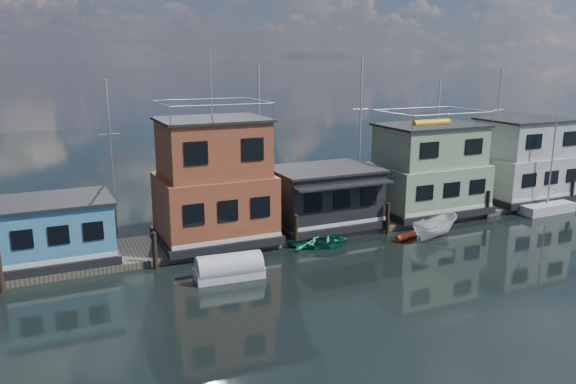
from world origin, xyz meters
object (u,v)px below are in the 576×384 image
tarp_runabout (229,269)px  houseboat_dark (324,196)px  motorboat (435,227)px  red_kayak (410,235)px  houseboat_blue (57,230)px  houseboat_white (525,161)px  dinghy_teal (318,240)px  day_sailer (547,207)px  houseboat_green (428,170)px  houseboat_red (214,183)px

tarp_runabout → houseboat_dark: bearing=37.2°
tarp_runabout → motorboat: bearing=7.8°
houseboat_dark → red_kayak: houseboat_dark is taller
houseboat_blue → houseboat_white: 36.52m
tarp_runabout → motorboat: motorboat is taller
dinghy_teal → day_sailer: bearing=-63.1°
day_sailer → tarp_runabout: day_sailer is taller
houseboat_green → tarp_runabout: (-18.06, -5.97, -2.98)m
houseboat_red → day_sailer: bearing=-7.5°
houseboat_green → houseboat_blue: bearing=-180.0°
red_kayak → dinghy_teal: dinghy_teal is taller
houseboat_dark → houseboat_white: size_ratio=0.88×
red_kayak → day_sailer: (13.66, 0.82, 0.22)m
red_kayak → day_sailer: day_sailer is taller
houseboat_white → day_sailer: day_sailer is taller
houseboat_green → houseboat_white: houseboat_green is taller
tarp_runabout → houseboat_white: bearing=16.0°
day_sailer → tarp_runabout: size_ratio=1.92×
houseboat_blue → tarp_runabout: 10.47m
houseboat_blue → houseboat_white: houseboat_white is taller
houseboat_dark → houseboat_white: (19.00, 0.02, 1.12)m
houseboat_red → houseboat_green: bearing=0.0°
houseboat_red → houseboat_green: (17.00, 0.00, -0.55)m
houseboat_green → red_kayak: houseboat_green is taller
red_kayak → dinghy_teal: bearing=152.0°
houseboat_dark → day_sailer: day_sailer is taller
houseboat_dark → tarp_runabout: houseboat_dark is taller
houseboat_blue → houseboat_white: size_ratio=0.76×
houseboat_green → day_sailer: day_sailer is taller
houseboat_red → motorboat: (13.84, -4.97, -3.33)m
red_kayak → dinghy_teal: (-6.48, 1.12, 0.20)m
houseboat_white → tarp_runabout: bearing=-168.0°
houseboat_blue → dinghy_teal: (15.43, -3.11, -1.79)m
houseboat_dark → houseboat_white: houseboat_white is taller
houseboat_green → houseboat_white: bearing=-0.0°
day_sailer → houseboat_blue: bearing=173.5°
houseboat_white → motorboat: 14.34m
red_kayak → dinghy_teal: 6.58m
houseboat_green → dinghy_teal: 11.92m
houseboat_dark → dinghy_teal: bearing=-123.8°
tarp_runabout → red_kayak: bearing=11.3°
houseboat_red → red_kayak: bearing=-18.8°
houseboat_blue → houseboat_dark: houseboat_dark is taller
houseboat_white → motorboat: bearing=-159.3°
houseboat_green → motorboat: houseboat_green is taller
tarp_runabout → dinghy_teal: size_ratio=0.97×
dinghy_teal → houseboat_white: bearing=-53.9°
houseboat_red → houseboat_dark: size_ratio=1.60×
houseboat_green → day_sailer: bearing=-20.6°
houseboat_dark → day_sailer: 18.50m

